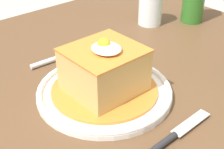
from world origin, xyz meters
name	(u,v)px	position (x,y,z in m)	size (l,w,h in m)	color
dining_table	(146,133)	(0.00, 0.00, 0.63)	(1.13, 1.03, 0.73)	brown
main_plate	(105,91)	(-0.06, -0.07, 0.74)	(0.27, 0.27, 0.02)	white
sandwich_meal	(104,72)	(-0.06, -0.07, 0.78)	(0.21, 0.21, 0.12)	orange
fork	(53,59)	(-0.24, -0.07, 0.74)	(0.02, 0.14, 0.01)	silver
knife	(170,138)	(0.11, -0.07, 0.74)	(0.02, 0.17, 0.01)	#262628
drinking_glass	(150,9)	(-0.25, 0.27, 0.78)	(0.07, 0.07, 0.10)	silver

